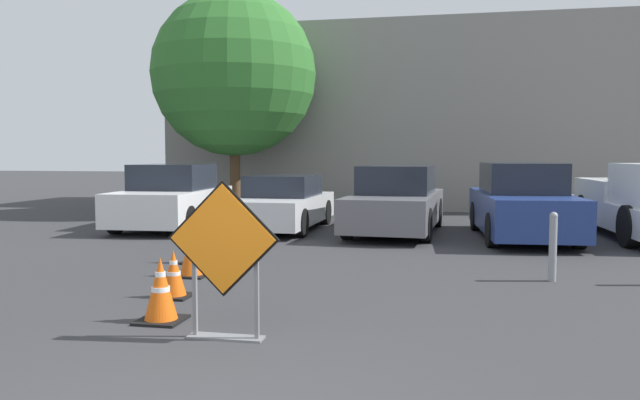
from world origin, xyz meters
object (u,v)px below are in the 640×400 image
object	(u,v)px
road_closed_sign	(223,252)
parked_car_fourth	(522,204)
parked_car_nearest	(172,199)
parked_car_third	(396,202)
traffic_cone_second	(174,274)
bollard_nearest	(553,245)
traffic_cone_fourth	(198,239)
parked_car_second	(283,204)
traffic_cone_nearest	(161,290)
traffic_cone_third	(191,254)

from	to	relation	value
road_closed_sign	parked_car_fourth	distance (m)	9.08
parked_car_nearest	parked_car_third	world-z (taller)	parked_car_nearest
parked_car_fourth	road_closed_sign	bearing A→B (deg)	62.09
traffic_cone_second	bollard_nearest	xyz separation A→B (m)	(4.88, 2.01, 0.23)
parked_car_fourth	parked_car_nearest	bearing A→B (deg)	-5.82
road_closed_sign	parked_car_nearest	distance (m)	9.69
traffic_cone_fourth	parked_car_second	distance (m)	4.83
road_closed_sign	traffic_cone_nearest	world-z (taller)	road_closed_sign
parked_car_nearest	parked_car_third	distance (m)	5.48
parked_car_nearest	bollard_nearest	world-z (taller)	parked_car_nearest
traffic_cone_nearest	bollard_nearest	world-z (taller)	bollard_nearest
road_closed_sign	traffic_cone_second	size ratio (longest dim) A/B	2.58
traffic_cone_nearest	traffic_cone_third	world-z (taller)	traffic_cone_nearest
traffic_cone_third	parked_car_fourth	size ratio (longest dim) A/B	0.15
traffic_cone_fourth	parked_car_nearest	distance (m)	5.24
traffic_cone_nearest	parked_car_nearest	distance (m)	8.85
traffic_cone_third	parked_car_fourth	bearing A→B (deg)	45.19
traffic_cone_second	parked_car_nearest	distance (m)	7.71
parked_car_nearest	parked_car_second	world-z (taller)	parked_car_nearest
parked_car_third	parked_car_fourth	size ratio (longest dim) A/B	1.03
traffic_cone_second	parked_car_second	xyz separation A→B (m)	(-0.49, 7.25, 0.32)
parked_car_nearest	parked_car_third	size ratio (longest dim) A/B	0.87
traffic_cone_second	parked_car_second	bearing A→B (deg)	93.84
traffic_cone_nearest	traffic_cone_third	xyz separation A→B (m)	(-0.68, 2.44, -0.01)
traffic_cone_nearest	bollard_nearest	xyz separation A→B (m)	(4.52, 3.11, 0.18)
parked_car_second	parked_car_third	size ratio (longest dim) A/B	0.88
road_closed_sign	parked_car_fourth	bearing A→B (deg)	65.79
road_closed_sign	traffic_cone_fourth	bearing A→B (deg)	115.65
traffic_cone_second	traffic_cone_fourth	distance (m)	2.52
traffic_cone_nearest	traffic_cone_fourth	size ratio (longest dim) A/B	0.86
parked_car_nearest	parked_car_second	xyz separation A→B (m)	(2.74, 0.26, -0.11)
parked_car_nearest	parked_car_third	bearing A→B (deg)	178.89
parked_car_nearest	traffic_cone_nearest	bearing A→B (deg)	110.75
traffic_cone_nearest	parked_car_second	size ratio (longest dim) A/B	0.17
parked_car_nearest	bollard_nearest	size ratio (longest dim) A/B	4.17
parked_car_nearest	parked_car_second	bearing A→B (deg)	-177.67
road_closed_sign	parked_car_nearest	world-z (taller)	parked_car_nearest
road_closed_sign	parked_car_fourth	world-z (taller)	parked_car_fourth
road_closed_sign	parked_car_third	distance (m)	8.83
traffic_cone_fourth	parked_car_third	bearing A→B (deg)	58.41
traffic_cone_third	bollard_nearest	xyz separation A→B (m)	(5.21, 0.68, 0.19)
traffic_cone_nearest	parked_car_fourth	bearing A→B (deg)	59.27
parked_car_fourth	bollard_nearest	size ratio (longest dim) A/B	4.62
parked_car_second	parked_car_fourth	size ratio (longest dim) A/B	0.91
parked_car_second	bollard_nearest	bearing A→B (deg)	136.63
traffic_cone_second	parked_car_third	xyz separation A→B (m)	(2.25, 7.18, 0.42)
parked_car_fourth	traffic_cone_third	bearing A→B (deg)	41.49
parked_car_nearest	traffic_cone_third	bearing A→B (deg)	114.01
road_closed_sign	traffic_cone_nearest	size ratio (longest dim) A/B	2.21
parked_car_second	parked_car_fourth	bearing A→B (deg)	175.07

